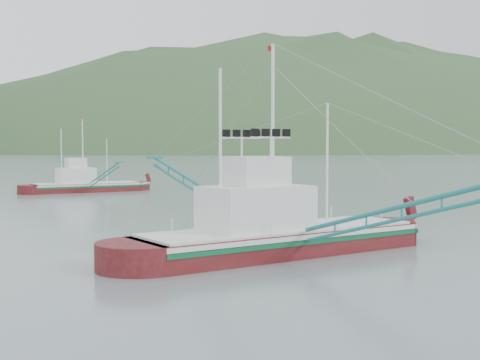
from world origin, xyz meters
name	(u,v)px	position (x,y,z in m)	size (l,w,h in m)	color
ground	(281,244)	(0.00, 0.00, 0.00)	(1200.00, 1200.00, 0.00)	slate
main_boat	(278,214)	(-1.61, -3.02, 2.00)	(15.70, 27.16, 11.13)	#500D0F
bg_boat_far	(85,180)	(-3.69, 44.06, 1.40)	(12.45, 21.83, 8.88)	#500D0F
headland_right	(322,151)	(240.00, 430.00, 0.00)	(684.00, 432.00, 306.00)	#304D28
ridge_distant	(29,150)	(30.00, 560.00, 0.00)	(960.00, 400.00, 240.00)	slate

